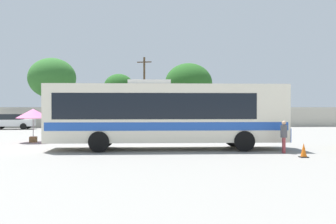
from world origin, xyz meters
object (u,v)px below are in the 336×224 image
Objects in this scene: parked_car_leftmost_white at (12,121)px; parked_car_second_grey at (69,122)px; parked_car_rightmost_black at (182,121)px; utility_pole_near at (144,90)px; vendor_umbrella_secondary_pink at (33,114)px; roadside_tree_right at (262,96)px; coach_bus_cream_blue at (164,113)px; parked_car_third_white at (129,122)px; roadside_tree_midright at (189,83)px; attendant_by_bus_door at (284,135)px; roadside_tree_midleft at (119,87)px; roadside_tree_left at (52,78)px; traffic_cone_on_apron at (304,150)px.

parked_car_second_grey is at bearing -0.98° from parked_car_leftmost_white.
utility_pole_near is at bearing 116.79° from parked_car_rightmost_black.
utility_pole_near reaches higher than parked_car_rightmost_black.
parked_car_rightmost_black is (11.20, 14.61, -1.00)m from vendor_umbrella_secondary_pink.
roadside_tree_right is at bearing 40.59° from parked_car_rightmost_black.
parked_car_third_white is (-2.30, 19.52, -1.18)m from coach_bus_cream_blue.
parked_car_second_grey is 0.53× the size of utility_pole_near.
roadside_tree_midright is (7.36, 8.59, 4.51)m from parked_car_third_white.
coach_bus_cream_blue is 7.97× the size of attendant_by_bus_door.
attendant_by_bus_door is 31.06m from roadside_tree_midleft.
parked_car_third_white is 8.76m from roadside_tree_midleft.
roadside_tree_midleft is at bearing -172.85° from roadside_tree_right.
parked_car_second_grey is at bearing 91.55° from vendor_umbrella_secondary_pink.
roadside_tree_left is (-9.39, 7.62, 5.00)m from parked_car_third_white.
roadside_tree_midright is at bearing -171.84° from roadside_tree_right.
parked_car_second_grey is 25.51m from roadside_tree_right.
attendant_by_bus_door is 0.19× the size of utility_pole_near.
roadside_tree_midright is at bearing 91.59° from traffic_cone_on_apron.
roadside_tree_right is (15.60, 2.76, -0.66)m from utility_pole_near.
vendor_umbrella_secondary_pink is (-8.04, 4.77, -0.15)m from coach_bus_cream_blue.
parked_car_rightmost_black is (11.61, -0.61, 0.03)m from parked_car_second_grey.
vendor_umbrella_secondary_pink is 33.90m from roadside_tree_right.
attendant_by_bus_door is 1.78m from traffic_cone_on_apron.
parked_car_leftmost_white is 0.98× the size of parked_car_third_white.
parked_car_leftmost_white is at bearing -109.82° from roadside_tree_left.
roadside_tree_left is 26.90m from roadside_tree_right.
parked_car_leftmost_white reaches higher than parked_car_rightmost_black.
parked_car_second_grey is 6.17m from parked_car_third_white.
attendant_by_bus_door reaches higher than parked_car_leftmost_white.
roadside_tree_midright reaches higher than roadside_tree_right.
utility_pole_near reaches higher than roadside_tree_right.
vendor_umbrella_secondary_pink is at bearing 153.21° from attendant_by_bus_door.
parked_car_third_white is (6.15, -0.47, 0.00)m from parked_car_second_grey.
roadside_tree_left reaches higher than coach_bus_cream_blue.
traffic_cone_on_apron is at bearing -105.22° from roadside_tree_right.
roadside_tree_left reaches higher than vendor_umbrella_secondary_pink.
traffic_cone_on_apron is at bearing -81.11° from attendant_by_bus_door.
roadside_tree_midleft reaches higher than parked_car_leftmost_white.
parked_car_second_grey is (-14.14, 22.15, -0.12)m from attendant_by_bus_door.
roadside_tree_midright is (5.06, 28.12, 3.33)m from coach_bus_cream_blue.
coach_bus_cream_blue is at bearing 147.32° from traffic_cone_on_apron.
roadside_tree_right reaches higher than vendor_umbrella_secondary_pink.
roadside_tree_midleft is (10.56, 7.11, 3.94)m from parked_car_leftmost_white.
roadside_tree_midleft is (-3.67, 27.20, 2.80)m from coach_bus_cream_blue.
traffic_cone_on_apron is (0.89, -31.93, -4.97)m from roadside_tree_midright.
parked_car_third_white is at bearing 68.74° from vendor_umbrella_secondary_pink.
parked_car_rightmost_black reaches higher than parked_car_second_grey.
parked_car_rightmost_black is 9.03m from utility_pole_near.
vendor_umbrella_secondary_pink is at bearing -132.96° from roadside_tree_right.
roadside_tree_right is at bearing 7.15° from roadside_tree_midleft.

